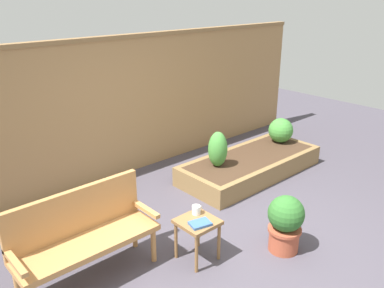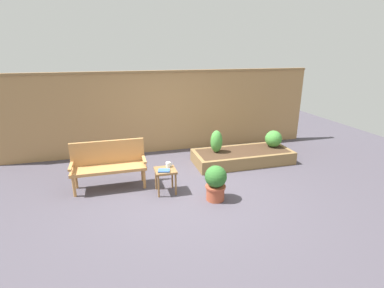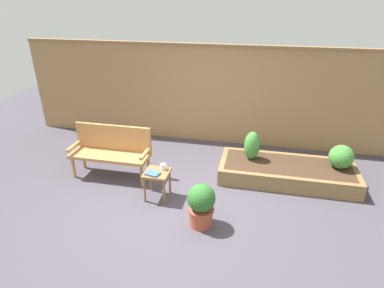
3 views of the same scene
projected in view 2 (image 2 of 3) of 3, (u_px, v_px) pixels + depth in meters
The scene contains 10 objects.
ground_plane at pixel (188, 192), 5.64m from camera, with size 14.00×14.00×0.00m, color #47424C.
fence_back at pixel (163, 112), 7.68m from camera, with size 8.40×0.14×2.16m.
garden_bench at pixel (109, 161), 5.74m from camera, with size 1.44×0.48×0.94m.
side_table at pixel (165, 173), 5.54m from camera, with size 0.40×0.40×0.48m.
cup_on_table at pixel (168, 165), 5.61m from camera, with size 0.13×0.09×0.10m.
book_on_table at pixel (164, 171), 5.42m from camera, with size 0.22×0.16×0.03m, color #38609E.
potted_boxwood at pixel (216, 182), 5.27m from camera, with size 0.41×0.41×0.67m.
raised_planter_bed at pixel (242, 157), 7.11m from camera, with size 2.40×1.00×0.30m.
shrub_near_bench at pixel (216, 141), 6.90m from camera, with size 0.29×0.29×0.54m.
shrub_far_corner at pixel (273, 139), 7.30m from camera, with size 0.42×0.42×0.42m.
Camera 2 is at (-1.27, -4.90, 2.66)m, focal length 26.94 mm.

